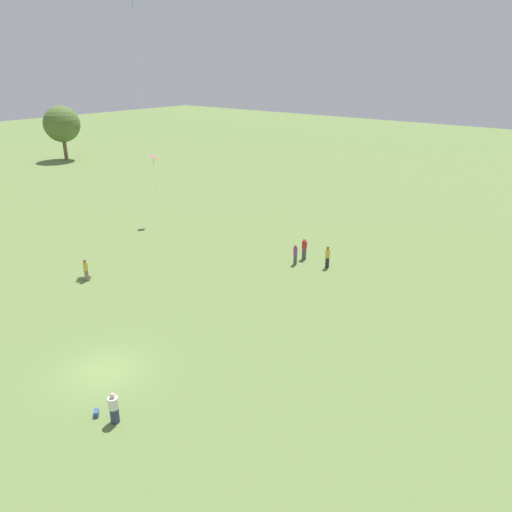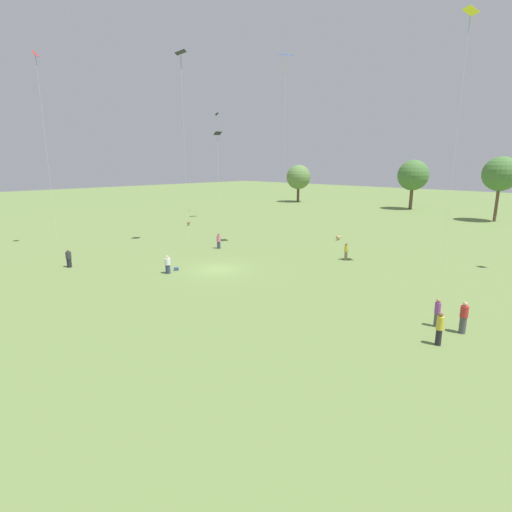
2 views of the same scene
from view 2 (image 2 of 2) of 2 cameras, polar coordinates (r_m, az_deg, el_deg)
ground_plane at (r=35.14m, az=-5.47°, el=-1.92°), size 240.00×240.00×0.00m
tree_0 at (r=95.02m, az=6.09°, el=11.14°), size 5.57×5.57×8.55m
tree_1 at (r=85.35m, az=21.53°, el=10.67°), size 5.91×5.91×9.62m
tree_2 at (r=73.29m, az=31.56°, el=9.95°), size 5.30×5.30×10.05m
person_0 at (r=39.07m, az=12.75°, el=0.64°), size 0.44×0.44×1.67m
person_1 at (r=24.77m, az=27.53°, el=-7.82°), size 0.52×0.52×1.81m
person_2 at (r=34.36m, az=-12.51°, el=-1.25°), size 0.59×0.59×1.55m
person_3 at (r=39.24m, az=-25.19°, el=-0.34°), size 0.64×0.64×1.64m
person_4 at (r=25.10m, az=24.47°, el=-7.35°), size 0.34×0.34×1.68m
person_5 at (r=43.47m, az=-5.35°, el=2.13°), size 0.61×0.61×1.66m
person_6 at (r=22.68m, az=24.74°, el=-9.39°), size 0.41×0.41×1.80m
kite_0 at (r=74.90m, az=-5.58°, el=18.22°), size 0.68×0.75×17.65m
kite_1 at (r=66.39m, az=-5.48°, el=16.68°), size 1.32×1.38×13.86m
kite_2 at (r=46.21m, az=-10.66°, el=25.56°), size 1.49×1.50×20.28m
kite_3 at (r=48.64m, az=-28.74°, el=21.80°), size 0.79×0.79×19.83m
kite_4 at (r=44.25m, az=4.28°, el=25.84°), size 1.62×1.63×19.74m
kite_6 at (r=38.19m, az=28.13°, el=26.82°), size 1.29×1.27×20.42m
dog_0 at (r=60.33m, az=-9.60°, el=4.69°), size 0.62×0.77×0.53m
dog_1 at (r=49.17m, az=11.76°, el=2.65°), size 0.33×0.81×0.53m
picnic_bag_0 at (r=35.30m, az=-11.32°, el=-1.82°), size 0.40×0.42×0.28m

